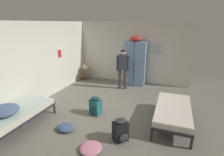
% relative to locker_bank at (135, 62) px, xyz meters
% --- Properties ---
extents(ground_plane, '(9.25, 9.25, 0.00)m').
position_rel_locker_bank_xyz_m(ground_plane, '(-0.21, -2.61, -0.97)').
color(ground_plane, slate).
extents(room_backdrop, '(4.95, 5.84, 2.64)m').
position_rel_locker_bank_xyz_m(room_backdrop, '(-1.52, -1.26, 0.35)').
color(room_backdrop, silver).
rests_on(room_backdrop, ground_plane).
extents(locker_bank, '(0.90, 0.55, 2.07)m').
position_rel_locker_bank_xyz_m(locker_bank, '(0.00, 0.00, 0.00)').
color(locker_bank, '#7A9ECC').
rests_on(locker_bank, ground_plane).
extents(shelf_unit, '(0.38, 0.30, 0.57)m').
position_rel_locker_bank_xyz_m(shelf_unit, '(-2.33, -0.19, -0.62)').
color(shelf_unit, brown).
rests_on(shelf_unit, ground_plane).
extents(bed_right, '(0.90, 1.90, 0.49)m').
position_rel_locker_bank_xyz_m(bed_right, '(1.66, -2.73, -0.59)').
color(bed_right, '#28282D').
rests_on(bed_right, ground_plane).
extents(bed_left_front, '(0.90, 1.90, 0.49)m').
position_rel_locker_bank_xyz_m(bed_left_front, '(-2.08, -4.29, -0.59)').
color(bed_left_front, '#28282D').
rests_on(bed_left_front, ground_plane).
extents(bedding_heap, '(0.67, 0.66, 0.22)m').
position_rel_locker_bank_xyz_m(bedding_heap, '(-2.13, -4.54, -0.37)').
color(bedding_heap, slate).
rests_on(bedding_heap, bed_left_front).
extents(person_traveler, '(0.49, 0.29, 1.60)m').
position_rel_locker_bank_xyz_m(person_traveler, '(-0.34, -0.73, -0.01)').
color(person_traveler, '#3D3833').
rests_on(person_traveler, ground_plane).
extents(water_bottle, '(0.07, 0.07, 0.20)m').
position_rel_locker_bank_xyz_m(water_bottle, '(-2.41, -0.17, -0.31)').
color(water_bottle, silver).
rests_on(water_bottle, shelf_unit).
extents(lotion_bottle, '(0.06, 0.06, 0.16)m').
position_rel_locker_bank_xyz_m(lotion_bottle, '(-2.26, -0.23, -0.33)').
color(lotion_bottle, beige).
rests_on(lotion_bottle, shelf_unit).
extents(backpack_black, '(0.42, 0.42, 0.55)m').
position_rel_locker_bank_xyz_m(backpack_black, '(0.57, -3.88, -0.71)').
color(backpack_black, black).
rests_on(backpack_black, ground_plane).
extents(backpack_teal, '(0.38, 0.39, 0.55)m').
position_rel_locker_bank_xyz_m(backpack_teal, '(-0.48, -3.00, -0.71)').
color(backpack_teal, '#23666B').
rests_on(backpack_teal, ground_plane).
extents(clothes_pile_denim, '(0.45, 0.40, 0.14)m').
position_rel_locker_bank_xyz_m(clothes_pile_denim, '(-0.84, -3.98, -0.90)').
color(clothes_pile_denim, '#42567A').
rests_on(clothes_pile_denim, ground_plane).
extents(clothes_pile_pink, '(0.48, 0.49, 0.10)m').
position_rel_locker_bank_xyz_m(clothes_pile_pink, '(0.08, -4.41, -0.92)').
color(clothes_pile_pink, pink).
rests_on(clothes_pile_pink, ground_plane).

